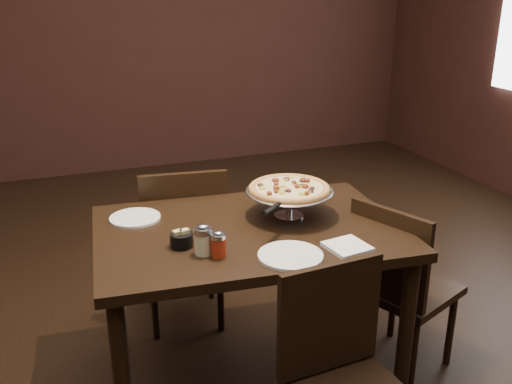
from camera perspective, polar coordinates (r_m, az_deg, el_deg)
name	(u,v)px	position (r m, az deg, el deg)	size (l,w,h in m)	color
room	(262,79)	(2.22, 0.57, 11.27)	(6.04, 7.04, 2.84)	black
dining_table	(249,250)	(2.42, -0.69, -5.82)	(1.33, 0.96, 0.79)	black
pizza_stand	(289,189)	(2.45, 3.35, 0.30)	(0.38, 0.38, 0.16)	#B7B7BE
parmesan_shaker	(203,240)	(2.14, -5.30, -4.80)	(0.07, 0.07, 0.12)	beige
pepper_flake_shaker	(218,244)	(2.12, -3.77, -5.25)	(0.06, 0.06, 0.10)	maroon
packet_caddy	(182,239)	(2.22, -7.46, -4.72)	(0.09, 0.09, 0.07)	black
napkin_stack	(347,247)	(2.22, 9.12, -5.44)	(0.15, 0.15, 0.02)	white
plate_left	(135,218)	(2.52, -12.00, -2.54)	(0.22, 0.22, 0.01)	white
plate_near	(290,256)	(2.13, 3.46, -6.37)	(0.24, 0.24, 0.01)	white
serving_spatula	(272,209)	(2.24, 1.62, -1.70)	(0.17, 0.17, 0.02)	#B7B7BE
chair_far	(184,241)	(2.97, -7.25, -4.93)	(0.48, 0.48, 0.90)	black
chair_near	(345,379)	(2.08, 8.87, -17.98)	(0.43, 0.43, 0.86)	black
chair_side	(399,283)	(2.70, 14.11, -8.78)	(0.52, 0.52, 0.86)	black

